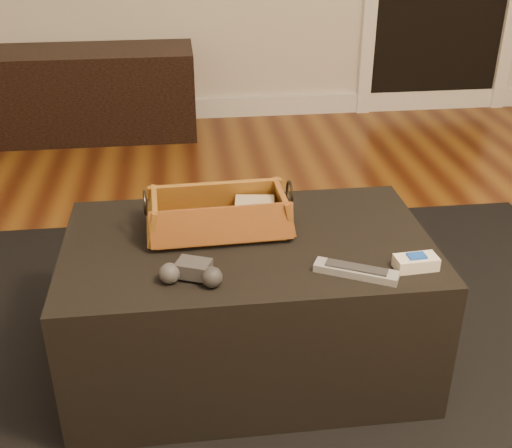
{
  "coord_description": "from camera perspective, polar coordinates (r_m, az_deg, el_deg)",
  "views": [
    {
      "loc": [
        -0.32,
        -1.14,
        1.29
      ],
      "look_at": [
        -0.13,
        0.35,
        0.49
      ],
      "focal_mm": 45.0,
      "sensor_mm": 36.0,
      "label": 1
    }
  ],
  "objects": [
    {
      "name": "ottoman",
      "position": [
        1.86,
        -0.69,
        -7.13
      ],
      "size": [
        1.0,
        0.6,
        0.42
      ],
      "primitive_type": "cube",
      "color": "black",
      "rests_on": "area_rug"
    },
    {
      "name": "game_controller",
      "position": [
        1.56,
        -5.72,
        -4.32
      ],
      "size": [
        0.17,
        0.12,
        0.05
      ],
      "color": "#353538",
      "rests_on": "ottoman"
    },
    {
      "name": "tv_remote",
      "position": [
        1.77,
        -3.88,
        -0.2
      ],
      "size": [
        0.21,
        0.08,
        0.02
      ],
      "primitive_type": "cube",
      "rotation": [
        0.0,
        0.0,
        0.14
      ],
      "color": "black",
      "rests_on": "wicker_basket"
    },
    {
      "name": "wicker_basket",
      "position": [
        1.77,
        -3.31,
        0.69
      ],
      "size": [
        0.41,
        0.22,
        0.14
      ],
      "color": "#A16824",
      "rests_on": "ottoman"
    },
    {
      "name": "silver_remote",
      "position": [
        1.61,
        8.89,
        -4.16
      ],
      "size": [
        0.21,
        0.14,
        0.02
      ],
      "color": "#9FA1A6",
      "rests_on": "ottoman"
    },
    {
      "name": "baseboard",
      "position": [
        4.08,
        -2.34,
        10.33
      ],
      "size": [
        5.0,
        0.04,
        0.12
      ],
      "primitive_type": "cube",
      "color": "white",
      "rests_on": "floor"
    },
    {
      "name": "cream_gadget",
      "position": [
        1.66,
        14.03,
        -3.32
      ],
      "size": [
        0.11,
        0.06,
        0.04
      ],
      "color": "white",
      "rests_on": "ottoman"
    },
    {
      "name": "cloth_bundle",
      "position": [
        1.81,
        -0.11,
        1.28
      ],
      "size": [
        0.12,
        0.09,
        0.06
      ],
      "primitive_type": "cube",
      "rotation": [
        0.0,
        0.0,
        -0.14
      ],
      "color": "tan",
      "rests_on": "wicker_basket"
    },
    {
      "name": "media_cabinet",
      "position": [
        3.84,
        -15.03,
        11.15
      ],
      "size": [
        1.24,
        0.45,
        0.49
      ],
      "primitive_type": "cube",
      "color": "black",
      "rests_on": "floor"
    },
    {
      "name": "area_rug",
      "position": [
        1.95,
        -0.49,
        -13.17
      ],
      "size": [
        2.6,
        2.0,
        0.01
      ],
      "primitive_type": "cube",
      "color": "black",
      "rests_on": "floor"
    }
  ]
}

